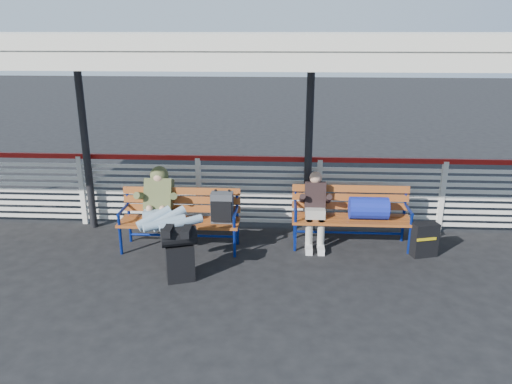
# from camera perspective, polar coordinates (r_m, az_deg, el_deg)

# --- Properties ---
(ground) EXTENTS (60.00, 60.00, 0.00)m
(ground) POSITION_cam_1_polar(r_m,az_deg,el_deg) (6.93, -9.01, -9.70)
(ground) COLOR black
(ground) RESTS_ON ground
(fence) EXTENTS (12.08, 0.08, 1.24)m
(fence) POSITION_cam_1_polar(r_m,az_deg,el_deg) (8.40, -6.55, 0.34)
(fence) COLOR silver
(fence) RESTS_ON ground
(canopy) EXTENTS (12.60, 3.60, 3.16)m
(canopy) POSITION_cam_1_polar(r_m,az_deg,el_deg) (6.99, -8.74, 16.56)
(canopy) COLOR silver
(canopy) RESTS_ON ground
(luggage_stack) EXTENTS (0.52, 0.39, 0.76)m
(luggage_stack) POSITION_cam_1_polar(r_m,az_deg,el_deg) (6.70, -8.73, -6.76)
(luggage_stack) COLOR black
(luggage_stack) RESTS_ON ground
(bench_left) EXTENTS (1.80, 0.56, 0.92)m
(bench_left) POSITION_cam_1_polar(r_m,az_deg,el_deg) (7.56, -7.22, -2.25)
(bench_left) COLOR #AA4820
(bench_left) RESTS_ON ground
(bench_right) EXTENTS (1.80, 0.56, 0.92)m
(bench_right) POSITION_cam_1_polar(r_m,az_deg,el_deg) (7.75, 11.75, -1.98)
(bench_right) COLOR #AA4820
(bench_right) RESTS_ON ground
(traveler_man) EXTENTS (0.94, 1.64, 0.77)m
(traveler_man) POSITION_cam_1_polar(r_m,az_deg,el_deg) (7.29, -10.39, -2.48)
(traveler_man) COLOR #8DA7BE
(traveler_man) RESTS_ON ground
(companion_person) EXTENTS (0.32, 0.66, 1.15)m
(companion_person) POSITION_cam_1_polar(r_m,az_deg,el_deg) (7.67, 6.77, -1.91)
(companion_person) COLOR #A8A598
(companion_person) RESTS_ON ground
(suitcase_side) EXTENTS (0.41, 0.31, 0.51)m
(suitcase_side) POSITION_cam_1_polar(r_m,az_deg,el_deg) (7.79, 18.68, -5.16)
(suitcase_side) COLOR black
(suitcase_side) RESTS_ON ground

